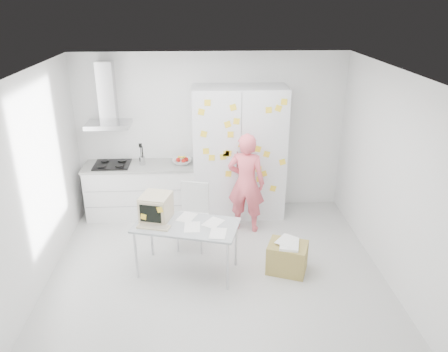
{
  "coord_description": "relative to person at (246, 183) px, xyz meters",
  "views": [
    {
      "loc": [
        -0.16,
        -5.11,
        3.52
      ],
      "look_at": [
        0.15,
        0.65,
        1.12
      ],
      "focal_mm": 35.0,
      "sensor_mm": 36.0,
      "label": 1
    }
  ],
  "objects": [
    {
      "name": "tall_cabinet",
      "position": [
        -0.07,
        0.57,
        0.29
      ],
      "size": [
        1.5,
        0.68,
        2.2
      ],
      "color": "silver",
      "rests_on": "ground"
    },
    {
      "name": "person",
      "position": [
        0.0,
        0.0,
        0.0
      ],
      "size": [
        0.67,
        0.54,
        1.61
      ],
      "primitive_type": "imported",
      "rotation": [
        0.0,
        0.0,
        2.86
      ],
      "color": "#F55F6C",
      "rests_on": "ground"
    },
    {
      "name": "desk",
      "position": [
        -1.16,
        -1.03,
        0.01
      ],
      "size": [
        1.48,
        1.01,
        1.08
      ],
      "rotation": [
        0.0,
        0.0,
        -0.27
      ],
      "color": "#A5ABB0",
      "rests_on": "ground"
    },
    {
      "name": "chair",
      "position": [
        -0.82,
        -0.43,
        -0.25
      ],
      "size": [
        0.54,
        0.54,
        0.98
      ],
      "rotation": [
        0.0,
        0.0,
        -0.25
      ],
      "color": "silver",
      "rests_on": "ground"
    },
    {
      "name": "walls",
      "position": [
        -0.52,
        -0.38,
        0.54
      ],
      "size": [
        4.52,
        4.01,
        2.7
      ],
      "color": "white",
      "rests_on": "ground"
    },
    {
      "name": "range_hood",
      "position": [
        -2.17,
        0.74,
        1.15
      ],
      "size": [
        0.7,
        0.48,
        1.01
      ],
      "color": "silver",
      "rests_on": "walls"
    },
    {
      "name": "ceiling",
      "position": [
        -0.52,
        -1.1,
        1.89
      ],
      "size": [
        4.5,
        4.0,
        0.02
      ],
      "primitive_type": "cube",
      "color": "white",
      "rests_on": "walls"
    },
    {
      "name": "floor",
      "position": [
        -0.52,
        -1.1,
        -0.82
      ],
      "size": [
        4.5,
        4.0,
        0.02
      ],
      "primitive_type": "cube",
      "color": "silver",
      "rests_on": "ground"
    },
    {
      "name": "cardboard_box",
      "position": [
        0.45,
        -1.2,
        -0.59
      ],
      "size": [
        0.63,
        0.57,
        0.45
      ],
      "rotation": [
        0.0,
        0.0,
        -0.36
      ],
      "color": "#A99549",
      "rests_on": "ground"
    },
    {
      "name": "counter_run",
      "position": [
        -1.71,
        0.6,
        -0.34
      ],
      "size": [
        1.84,
        0.63,
        1.28
      ],
      "color": "white",
      "rests_on": "ground"
    }
  ]
}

